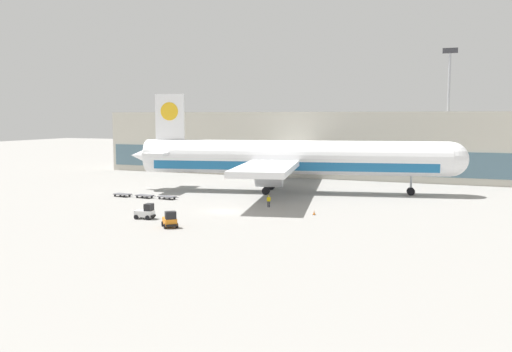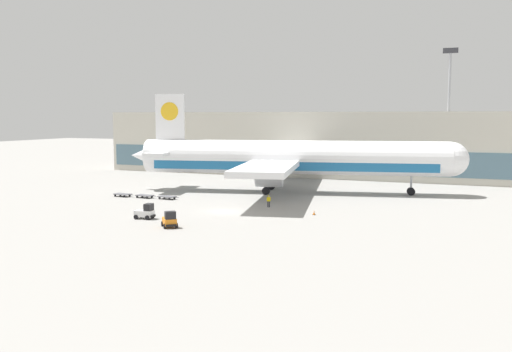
{
  "view_description": "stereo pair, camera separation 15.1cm",
  "coord_description": "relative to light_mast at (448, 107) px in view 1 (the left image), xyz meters",
  "views": [
    {
      "loc": [
        34.06,
        -70.08,
        13.2
      ],
      "look_at": [
        0.75,
        9.99,
        4.0
      ],
      "focal_mm": 40.0,
      "sensor_mm": 36.0,
      "label": 1
    },
    {
      "loc": [
        34.2,
        -70.03,
        13.2
      ],
      "look_at": [
        0.75,
        9.99,
        4.0
      ],
      "focal_mm": 40.0,
      "sensor_mm": 36.0,
      "label": 2
    }
  ],
  "objects": [
    {
      "name": "ground_plane",
      "position": [
        -25.8,
        -47.08,
        -14.96
      ],
      "size": [
        400.0,
        400.0,
        0.0
      ],
      "primitive_type": "plane",
      "color": "gray"
    },
    {
      "name": "baggage_tug_foreground",
      "position": [
        -32.53,
        -55.99,
        -14.08
      ],
      "size": [
        2.58,
        1.86,
        2.0
      ],
      "rotation": [
        0.0,
        0.0,
        0.1
      ],
      "color": "silver",
      "rests_on": "ground_plane"
    },
    {
      "name": "baggage_dolly_third",
      "position": [
        -39.17,
        -39.95,
        -14.57
      ],
      "size": [
        3.76,
        1.78,
        0.48
      ],
      "rotation": [
        0.0,
        0.0,
        -0.1
      ],
      "color": "#56565B",
      "rests_on": "ground_plane"
    },
    {
      "name": "airplane_main",
      "position": [
        -24.06,
        -25.06,
        -9.12
      ],
      "size": [
        57.24,
        48.57,
        17.0
      ],
      "rotation": [
        0.0,
        0.0,
        0.23
      ],
      "color": "white",
      "rests_on": "ground_plane"
    },
    {
      "name": "ground_crew_near",
      "position": [
        -21.36,
        -41.18,
        -13.91
      ],
      "size": [
        0.56,
        0.29,
        1.78
      ],
      "rotation": [
        0.0,
        0.0,
        0.22
      ],
      "color": "black",
      "rests_on": "ground_plane"
    },
    {
      "name": "traffic_cone_near",
      "position": [
        -13.42,
        -44.8,
        -14.64
      ],
      "size": [
        0.4,
        0.4,
        0.65
      ],
      "color": "black",
      "rests_on": "ground_plane"
    },
    {
      "name": "baggage_dolly_second",
      "position": [
        -43.24,
        -40.15,
        -14.57
      ],
      "size": [
        3.76,
        1.78,
        0.48
      ],
      "rotation": [
        0.0,
        0.0,
        -0.1
      ],
      "color": "#56565B",
      "rests_on": "ground_plane"
    },
    {
      "name": "light_mast",
      "position": [
        0.0,
        0.0,
        0.0
      ],
      "size": [
        2.8,
        0.5,
        26.15
      ],
      "color": "#9EA0A5",
      "rests_on": "ground_plane"
    },
    {
      "name": "terminal_building",
      "position": [
        -32.17,
        6.5,
        -7.97
      ],
      "size": [
        90.0,
        18.2,
        14.0
      ],
      "color": "#BCB7A8",
      "rests_on": "ground_plane"
    },
    {
      "name": "baggage_tug_mid",
      "position": [
        -26.73,
        -59.64,
        -14.08
      ],
      "size": [
        2.69,
        2.77,
        2.0
      ],
      "rotation": [
        0.0,
        0.0,
        -0.85
      ],
      "color": "orange",
      "rests_on": "ground_plane"
    },
    {
      "name": "baggage_dolly_lead",
      "position": [
        -47.43,
        -40.29,
        -14.57
      ],
      "size": [
        3.76,
        1.78,
        0.48
      ],
      "rotation": [
        0.0,
        0.0,
        -0.1
      ],
      "color": "#56565B",
      "rests_on": "ground_plane"
    }
  ]
}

